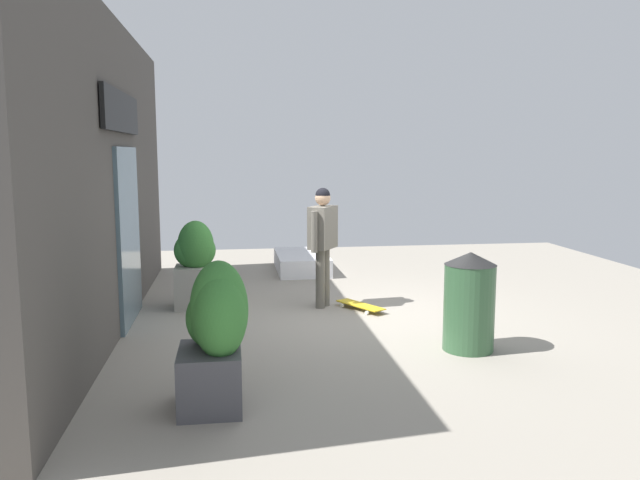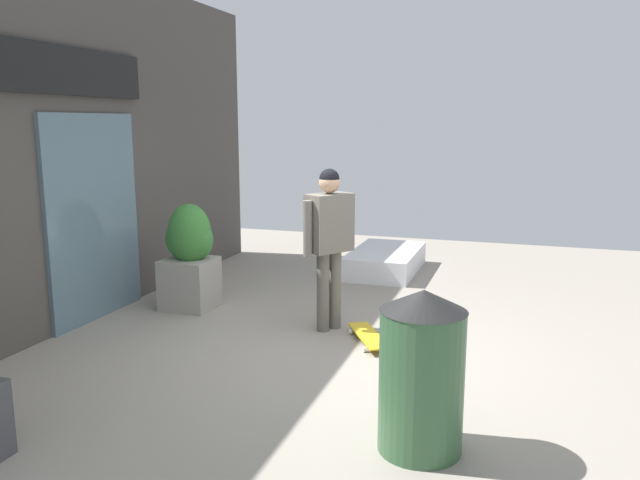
# 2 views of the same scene
# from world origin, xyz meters

# --- Properties ---
(ground_plane) EXTENTS (12.00, 12.00, 0.00)m
(ground_plane) POSITION_xyz_m (0.00, 0.00, 0.00)
(ground_plane) COLOR gray
(building_facade) EXTENTS (7.68, 0.31, 3.74)m
(building_facade) POSITION_xyz_m (0.00, 2.94, 1.86)
(building_facade) COLOR #4C4742
(building_facade) RESTS_ON ground_plane
(skateboarder) EXTENTS (0.55, 0.47, 1.67)m
(skateboarder) POSITION_xyz_m (0.58, 0.26, 1.02)
(skateboarder) COLOR #666056
(skateboarder) RESTS_ON ground_plane
(skateboard) EXTENTS (0.79, 0.59, 0.08)m
(skateboard) POSITION_xyz_m (0.33, -0.22, 0.06)
(skateboard) COLOR gold
(skateboard) RESTS_ON ground_plane
(planter_box_left) EXTENTS (0.53, 0.57, 1.22)m
(planter_box_left) POSITION_xyz_m (0.81, 2.02, 0.64)
(planter_box_left) COLOR gray
(planter_box_left) RESTS_ON ground_plane
(trash_bin) EXTENTS (0.56, 0.56, 1.09)m
(trash_bin) POSITION_xyz_m (-1.55, -1.04, 0.55)
(trash_bin) COLOR #335938
(trash_bin) RESTS_ON ground_plane
(snow_ledge) EXTENTS (1.61, 0.90, 0.32)m
(snow_ledge) POSITION_xyz_m (3.27, 0.26, 0.16)
(snow_ledge) COLOR white
(snow_ledge) RESTS_ON ground_plane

